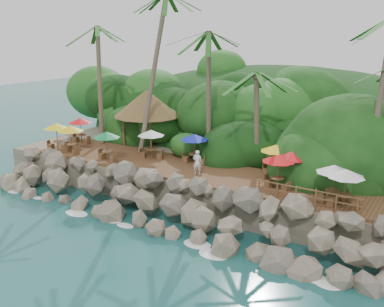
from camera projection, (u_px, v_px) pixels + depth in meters
The scene contains 12 objects.
ground at pixel (139, 231), 26.46m from camera, with size 140.00×140.00×0.00m, color #19514F.
land_base at pixel (251, 153), 39.27m from camera, with size 32.00×25.20×2.10m, color gray.
jungle_hill at pixel (281, 146), 45.70m from camera, with size 44.80×28.00×15.40m, color #143811.
seawall at pixel (159, 202), 27.79m from camera, with size 29.00×4.00×2.30m, color gray, non-canonical shape.
terrace at pixel (192, 170), 30.77m from camera, with size 26.00×5.00×0.20m, color brown.
jungle_foliage at pixel (246, 167), 38.74m from camera, with size 44.00×16.00×12.00m, color #143811, non-canonical shape.
foam_line at pixel (143, 229), 26.70m from camera, with size 25.20×0.80×0.06m.
palms at pixel (237, 33), 29.55m from camera, with size 29.00×6.85×13.29m.
palapa at pixel (147, 103), 36.43m from camera, with size 5.50×5.50×4.60m.
dining_clusters at pixel (184, 144), 30.22m from camera, with size 24.48×4.96×2.19m.
railing at pixel (306, 195), 24.21m from camera, with size 6.10×0.10×1.00m.
waiter at pixel (197, 162), 29.30m from camera, with size 0.62×0.40×1.69m, color white.
Camera 1 is at (15.41, -18.92, 11.67)m, focal length 41.31 mm.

